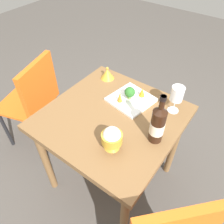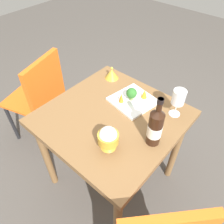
{
  "view_description": "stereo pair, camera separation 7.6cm",
  "coord_description": "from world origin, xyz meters",
  "px_view_note": "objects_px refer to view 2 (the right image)",
  "views": [
    {
      "loc": [
        0.76,
        0.56,
        1.67
      ],
      "look_at": [
        0.0,
        0.0,
        0.76
      ],
      "focal_mm": 35.22,
      "sensor_mm": 36.0,
      "label": 1
    },
    {
      "loc": [
        0.71,
        0.62,
        1.67
      ],
      "look_at": [
        0.0,
        0.0,
        0.76
      ],
      "focal_mm": 35.22,
      "sensor_mm": 36.0,
      "label": 2
    }
  ],
  "objects_px": {
    "serving_plate": "(133,101)",
    "broccoli_floret": "(132,93)",
    "rice_bowl_lid": "(112,74)",
    "wine_glass": "(179,98)",
    "carrot_garnish_left": "(144,94)",
    "carrot_garnish_right": "(121,98)",
    "chair_by_wall": "(40,93)",
    "rice_bowl": "(108,138)",
    "wine_bottle": "(155,127)"
  },
  "relations": [
    {
      "from": "wine_glass",
      "to": "carrot_garnish_right",
      "type": "bearing_deg",
      "value": -65.3
    },
    {
      "from": "rice_bowl_lid",
      "to": "rice_bowl",
      "type": "bearing_deg",
      "value": 39.48
    },
    {
      "from": "wine_glass",
      "to": "broccoli_floret",
      "type": "bearing_deg",
      "value": -73.38
    },
    {
      "from": "rice_bowl_lid",
      "to": "carrot_garnish_right",
      "type": "distance_m",
      "value": 0.29
    },
    {
      "from": "chair_by_wall",
      "to": "rice_bowl",
      "type": "relative_size",
      "value": 6.0
    },
    {
      "from": "wine_bottle",
      "to": "rice_bowl",
      "type": "height_order",
      "value": "wine_bottle"
    },
    {
      "from": "wine_bottle",
      "to": "serving_plate",
      "type": "bearing_deg",
      "value": -124.61
    },
    {
      "from": "wine_glass",
      "to": "broccoli_floret",
      "type": "relative_size",
      "value": 2.09
    },
    {
      "from": "chair_by_wall",
      "to": "wine_bottle",
      "type": "height_order",
      "value": "wine_bottle"
    },
    {
      "from": "chair_by_wall",
      "to": "serving_plate",
      "type": "height_order",
      "value": "chair_by_wall"
    },
    {
      "from": "carrot_garnish_left",
      "to": "carrot_garnish_right",
      "type": "height_order",
      "value": "carrot_garnish_right"
    },
    {
      "from": "wine_bottle",
      "to": "carrot_garnish_left",
      "type": "bearing_deg",
      "value": -137.21
    },
    {
      "from": "carrot_garnish_left",
      "to": "carrot_garnish_right",
      "type": "relative_size",
      "value": 0.89
    },
    {
      "from": "rice_bowl",
      "to": "broccoli_floret",
      "type": "xyz_separation_m",
      "value": [
        -0.37,
        -0.13,
        -0.01
      ]
    },
    {
      "from": "rice_bowl",
      "to": "carrot_garnish_left",
      "type": "bearing_deg",
      "value": -169.49
    },
    {
      "from": "wine_glass",
      "to": "rice_bowl_lid",
      "type": "distance_m",
      "value": 0.54
    },
    {
      "from": "wine_glass",
      "to": "rice_bowl",
      "type": "height_order",
      "value": "wine_glass"
    },
    {
      "from": "serving_plate",
      "to": "broccoli_floret",
      "type": "relative_size",
      "value": 3.35
    },
    {
      "from": "wine_glass",
      "to": "rice_bowl_lid",
      "type": "height_order",
      "value": "wine_glass"
    },
    {
      "from": "chair_by_wall",
      "to": "rice_bowl_lid",
      "type": "height_order",
      "value": "chair_by_wall"
    },
    {
      "from": "chair_by_wall",
      "to": "carrot_garnish_right",
      "type": "xyz_separation_m",
      "value": [
        -0.16,
        0.72,
        0.25
      ]
    },
    {
      "from": "carrot_garnish_left",
      "to": "wine_glass",
      "type": "bearing_deg",
      "value": 92.71
    },
    {
      "from": "chair_by_wall",
      "to": "carrot_garnish_left",
      "type": "xyz_separation_m",
      "value": [
        -0.29,
        0.81,
        0.25
      ]
    },
    {
      "from": "rice_bowl",
      "to": "broccoli_floret",
      "type": "height_order",
      "value": "rice_bowl"
    },
    {
      "from": "wine_bottle",
      "to": "serving_plate",
      "type": "xyz_separation_m",
      "value": [
        -0.19,
        -0.28,
        -0.11
      ]
    },
    {
      "from": "chair_by_wall",
      "to": "serving_plate",
      "type": "relative_size",
      "value": 2.95
    },
    {
      "from": "wine_glass",
      "to": "carrot_garnish_right",
      "type": "xyz_separation_m",
      "value": [
        0.14,
        -0.31,
        -0.08
      ]
    },
    {
      "from": "rice_bowl_lid",
      "to": "broccoli_floret",
      "type": "distance_m",
      "value": 0.29
    },
    {
      "from": "broccoli_floret",
      "to": "carrot_garnish_right",
      "type": "relative_size",
      "value": 1.25
    },
    {
      "from": "wine_glass",
      "to": "carrot_garnish_right",
      "type": "relative_size",
      "value": 2.62
    },
    {
      "from": "wine_glass",
      "to": "wine_bottle",
      "type": "bearing_deg",
      "value": 3.67
    },
    {
      "from": "rice_bowl_lid",
      "to": "wine_bottle",
      "type": "bearing_deg",
      "value": 61.61
    },
    {
      "from": "chair_by_wall",
      "to": "rice_bowl_lid",
      "type": "xyz_separation_m",
      "value": [
        -0.33,
        0.49,
        0.24
      ]
    },
    {
      "from": "wine_bottle",
      "to": "serving_plate",
      "type": "distance_m",
      "value": 0.35
    },
    {
      "from": "rice_bowl_lid",
      "to": "carrot_garnish_right",
      "type": "bearing_deg",
      "value": 53.2
    },
    {
      "from": "carrot_garnish_right",
      "to": "wine_bottle",
      "type": "bearing_deg",
      "value": 68.58
    },
    {
      "from": "wine_glass",
      "to": "rice_bowl_lid",
      "type": "relative_size",
      "value": 1.79
    },
    {
      "from": "rice_bowl",
      "to": "rice_bowl_lid",
      "type": "distance_m",
      "value": 0.62
    },
    {
      "from": "rice_bowl_lid",
      "to": "carrot_garnish_right",
      "type": "height_order",
      "value": "rice_bowl_lid"
    },
    {
      "from": "rice_bowl_lid",
      "to": "carrot_garnish_left",
      "type": "height_order",
      "value": "rice_bowl_lid"
    },
    {
      "from": "wine_bottle",
      "to": "rice_bowl",
      "type": "xyz_separation_m",
      "value": [
        0.18,
        -0.16,
        -0.04
      ]
    },
    {
      "from": "chair_by_wall",
      "to": "rice_bowl_lid",
      "type": "bearing_deg",
      "value": -73.86
    },
    {
      "from": "rice_bowl_lid",
      "to": "chair_by_wall",
      "type": "bearing_deg",
      "value": -56.29
    },
    {
      "from": "wine_glass",
      "to": "chair_by_wall",
      "type": "bearing_deg",
      "value": -73.88
    },
    {
      "from": "serving_plate",
      "to": "broccoli_floret",
      "type": "distance_m",
      "value": 0.06
    },
    {
      "from": "wine_glass",
      "to": "serving_plate",
      "type": "distance_m",
      "value": 0.3
    },
    {
      "from": "carrot_garnish_left",
      "to": "carrot_garnish_right",
      "type": "bearing_deg",
      "value": -33.18
    },
    {
      "from": "serving_plate",
      "to": "carrot_garnish_left",
      "type": "distance_m",
      "value": 0.09
    },
    {
      "from": "rice_bowl",
      "to": "serving_plate",
      "type": "relative_size",
      "value": 0.49
    },
    {
      "from": "broccoli_floret",
      "to": "carrot_garnish_left",
      "type": "xyz_separation_m",
      "value": [
        -0.07,
        0.05,
        -0.02
      ]
    }
  ]
}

